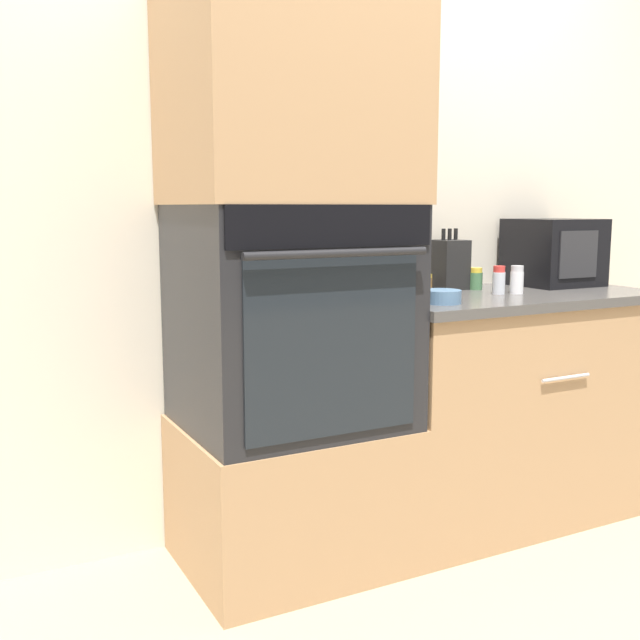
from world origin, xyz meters
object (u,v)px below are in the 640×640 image
object	(u,v)px
knife_block	(449,264)
condiment_jar_far	(517,280)
condiment_jar_near	(499,280)
microwave	(554,252)
condiment_jar_mid	(427,282)
wall_oven	(291,316)
condiment_jar_back	(476,279)
bowl	(442,297)

from	to	relation	value
knife_block	condiment_jar_far	size ratio (longest dim) A/B	2.27
condiment_jar_near	microwave	bearing A→B (deg)	19.25
knife_block	condiment_jar_mid	bearing A→B (deg)	-179.04
wall_oven	condiment_jar_near	world-z (taller)	wall_oven
condiment_jar_back	condiment_jar_near	bearing A→B (deg)	-97.36
bowl	condiment_jar_mid	world-z (taller)	condiment_jar_mid
wall_oven	microwave	world-z (taller)	wall_oven
microwave	condiment_jar_near	distance (m)	0.45
condiment_jar_near	condiment_jar_far	distance (m)	0.07
microwave	bowl	xyz separation A→B (m)	(-0.77, -0.27, -0.12)
condiment_jar_near	knife_block	bearing A→B (deg)	105.78
microwave	knife_block	distance (m)	0.49
bowl	condiment_jar_near	distance (m)	0.38
wall_oven	condiment_jar_back	size ratio (longest dim) A/B	8.32
condiment_jar_near	bowl	bearing A→B (deg)	-160.61
wall_oven	microwave	size ratio (longest dim) A/B	2.22
knife_block	wall_oven	bearing A→B (deg)	-165.53
condiment_jar_near	condiment_jar_mid	bearing A→B (deg)	127.26
condiment_jar_near	condiment_jar_back	bearing A→B (deg)	82.64
bowl	condiment_jar_mid	xyz separation A→B (m)	(0.19, 0.35, 0.01)
microwave	condiment_jar_near	world-z (taller)	microwave
wall_oven	condiment_jar_back	bearing A→B (deg)	9.01
condiment_jar_back	bowl	bearing A→B (deg)	-142.99
wall_oven	condiment_jar_far	size ratio (longest dim) A/B	6.83
wall_oven	condiment_jar_far	distance (m)	0.93
microwave	bowl	distance (m)	0.83
knife_block	condiment_jar_mid	world-z (taller)	knife_block
microwave	bowl	size ratio (longest dim) A/B	2.47
condiment_jar_back	wall_oven	bearing A→B (deg)	-170.99
bowl	condiment_jar_back	xyz separation A→B (m)	(0.38, 0.28, 0.02)
microwave	condiment_jar_near	xyz separation A→B (m)	(-0.42, -0.15, -0.09)
bowl	knife_block	bearing A→B (deg)	50.04
knife_block	condiment_jar_back	bearing A→B (deg)	-38.06
condiment_jar_near	condiment_jar_back	size ratio (longest dim) A/B	1.22
microwave	condiment_jar_far	bearing A→B (deg)	-154.22
knife_block	condiment_jar_near	distance (m)	0.24
condiment_jar_mid	bowl	bearing A→B (deg)	-118.27
condiment_jar_mid	condiment_jar_far	distance (m)	0.34
wall_oven	knife_block	distance (m)	0.83
wall_oven	bowl	bearing A→B (deg)	-16.14
condiment_jar_back	condiment_jar_mid	bearing A→B (deg)	161.40
wall_oven	microwave	distance (m)	1.29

